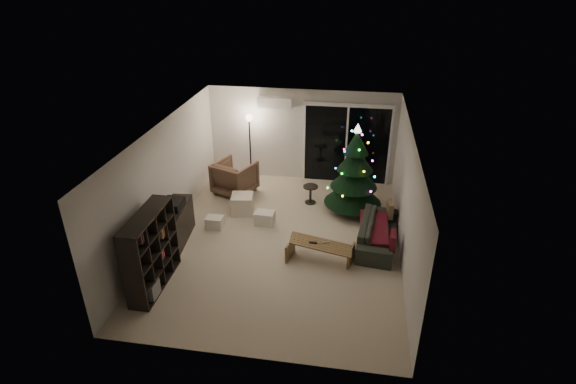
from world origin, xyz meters
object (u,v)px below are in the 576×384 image
(coffee_table, at_px, (320,252))
(armchair, at_px, (235,177))
(sofa, at_px, (378,232))
(christmas_tree, at_px, (355,170))
(bookshelf, at_px, (141,250))
(media_cabinet, at_px, (175,224))

(coffee_table, bearing_deg, armchair, 147.35)
(sofa, bearing_deg, christmas_tree, 30.74)
(armchair, bearing_deg, sofa, 174.72)
(christmas_tree, bearing_deg, sofa, -65.90)
(bookshelf, distance_m, coffee_table, 3.42)
(coffee_table, relative_size, christmas_tree, 0.58)
(bookshelf, distance_m, sofa, 4.79)
(media_cabinet, distance_m, coffee_table, 3.17)
(media_cabinet, relative_size, sofa, 0.68)
(media_cabinet, relative_size, armchair, 1.33)
(armchair, height_order, sofa, armchair)
(coffee_table, height_order, christmas_tree, christmas_tree)
(bookshelf, height_order, coffee_table, bookshelf)
(media_cabinet, relative_size, christmas_tree, 0.57)
(bookshelf, height_order, sofa, bookshelf)
(armchair, relative_size, sofa, 0.51)
(sofa, height_order, christmas_tree, christmas_tree)
(christmas_tree, bearing_deg, coffee_table, -104.83)
(sofa, bearing_deg, media_cabinet, 103.90)
(bookshelf, relative_size, coffee_table, 1.17)
(media_cabinet, bearing_deg, sofa, 2.16)
(coffee_table, bearing_deg, media_cabinet, -170.66)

